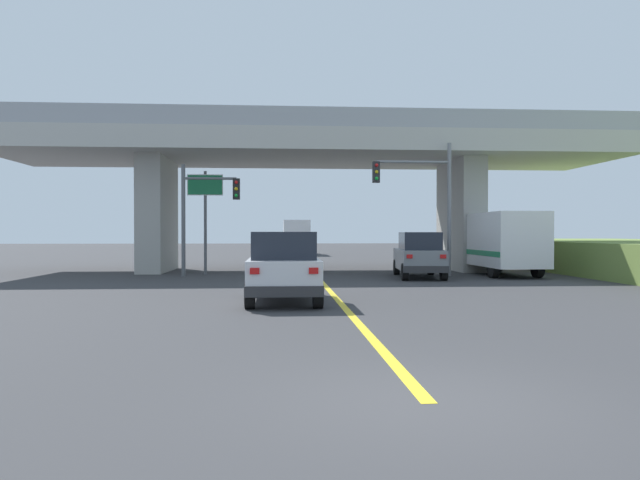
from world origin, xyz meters
TOP-DOWN VIEW (x-y plane):
  - ground at (0.00, 24.55)m, footprint 160.00×160.00m
  - overpass_bridge at (0.00, 24.55)m, footprint 31.81×8.40m
  - lane_divider_stripe at (0.00, 11.05)m, footprint 0.20×22.10m
  - suv_lead at (-1.61, 10.29)m, footprint 2.04×4.31m
  - suv_crossing at (4.48, 19.24)m, footprint 2.31×4.85m
  - box_truck at (8.70, 20.76)m, footprint 2.33×6.98m
  - traffic_signal_nearside at (4.91, 20.05)m, footprint 3.65×0.36m
  - traffic_signal_farside at (-5.18, 20.67)m, footprint 2.65×0.36m
  - highway_sign at (-5.26, 22.02)m, footprint 1.70×0.17m
  - semi_truck_distant at (-0.14, 47.81)m, footprint 2.33×7.21m

SIDE VIEW (x-z plane):
  - ground at x=0.00m, z-range 0.00..0.00m
  - lane_divider_stripe at x=0.00m, z-range 0.00..0.01m
  - suv_lead at x=-1.61m, z-range 0.00..2.02m
  - suv_crossing at x=4.48m, z-range 0.00..2.02m
  - box_truck at x=8.70m, z-range 0.10..3.01m
  - semi_truck_distant at x=-0.14m, z-range 0.08..3.19m
  - traffic_signal_farside at x=-5.18m, z-range 0.68..5.80m
  - highway_sign at x=-5.26m, z-range 1.20..6.14m
  - traffic_signal_nearside at x=4.91m, z-range 0.77..6.89m
  - overpass_bridge at x=0.00m, z-range 1.81..9.60m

